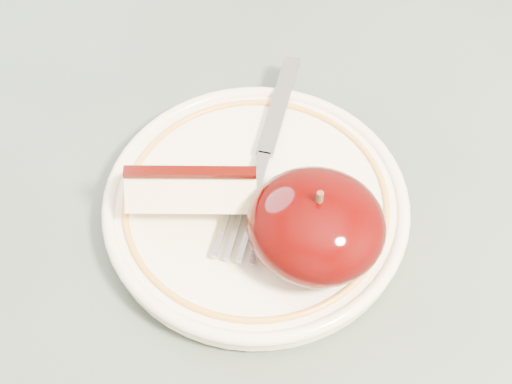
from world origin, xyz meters
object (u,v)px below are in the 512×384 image
(table, at_px, (186,291))
(apple_half, at_px, (316,225))
(plate, at_px, (256,204))
(fork, at_px, (264,156))

(table, distance_m, apple_half, 0.16)
(plate, distance_m, fork, 0.03)
(table, relative_size, plate, 4.46)
(apple_half, bearing_deg, plate, 152.65)
(table, height_order, apple_half, apple_half)
(table, xyz_separation_m, fork, (0.04, 0.06, 0.11))
(plate, relative_size, fork, 1.13)
(table, xyz_separation_m, plate, (0.05, 0.03, 0.10))
(table, relative_size, apple_half, 10.69)
(table, height_order, fork, fork)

